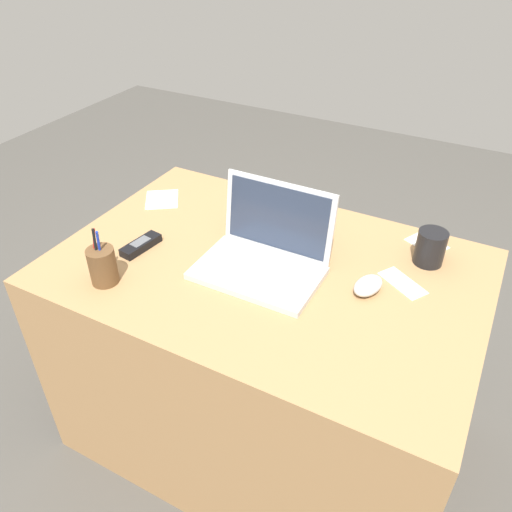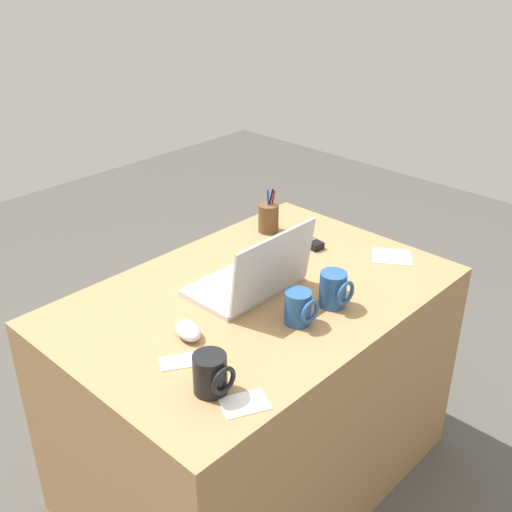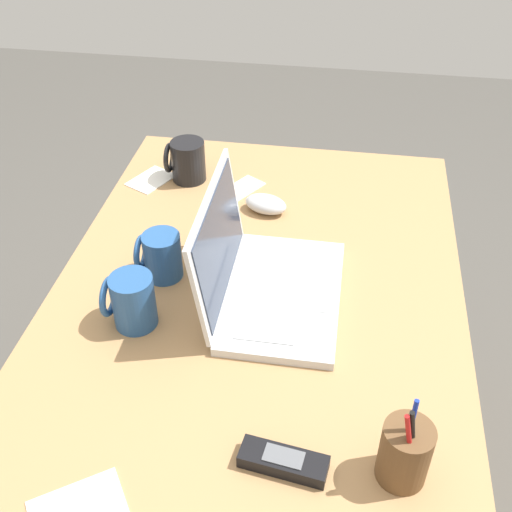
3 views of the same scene
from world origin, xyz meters
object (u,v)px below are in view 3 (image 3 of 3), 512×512
object	(u,v)px
coffee_mug_white	(131,301)
laptop	(263,278)
pen_holder	(405,453)
coffee_mug_spare	(161,256)
cordless_phone	(283,461)
computer_mouse	(266,204)
coffee_mug_tall	(187,161)

from	to	relation	value
coffee_mug_white	laptop	bearing A→B (deg)	-64.14
laptop	pen_holder	distance (m)	0.43
coffee_mug_spare	cordless_phone	distance (m)	0.50
laptop	pen_holder	xyz separation A→B (m)	(-0.35, -0.26, 0.01)
laptop	computer_mouse	distance (m)	0.29
computer_mouse	coffee_mug_tall	world-z (taller)	coffee_mug_tall
laptop	coffee_mug_white	distance (m)	0.25
computer_mouse	coffee_mug_spare	size ratio (longest dim) A/B	1.01
coffee_mug_white	pen_holder	distance (m)	0.54
coffee_mug_tall	pen_holder	xyz separation A→B (m)	(-0.75, -0.50, 0.00)
coffee_mug_tall	coffee_mug_spare	distance (m)	0.37
pen_holder	laptop	bearing A→B (deg)	36.10
cordless_phone	pen_holder	bearing A→B (deg)	-85.33
coffee_mug_tall	laptop	bearing A→B (deg)	-148.14
coffee_mug_white	coffee_mug_tall	xyz separation A→B (m)	(0.51, 0.02, -0.00)
laptop	pen_holder	bearing A→B (deg)	-143.90
laptop	pen_holder	world-z (taller)	laptop
laptop	coffee_mug_spare	world-z (taller)	laptop
cordless_phone	coffee_mug_white	bearing A→B (deg)	50.34
coffee_mug_spare	pen_holder	xyz separation A→B (m)	(-0.38, -0.47, 0.00)
computer_mouse	coffee_mug_tall	size ratio (longest dim) A/B	0.97
computer_mouse	cordless_phone	xyz separation A→B (m)	(-0.65, -0.12, -0.01)
coffee_mug_spare	coffee_mug_white	bearing A→B (deg)	174.11
laptop	computer_mouse	world-z (taller)	laptop
coffee_mug_spare	cordless_phone	xyz separation A→B (m)	(-0.40, -0.30, -0.04)
coffee_mug_tall	cordless_phone	bearing A→B (deg)	-156.38
computer_mouse	coffee_mug_spare	world-z (taller)	coffee_mug_spare
coffee_mug_tall	computer_mouse	bearing A→B (deg)	-117.51
cordless_phone	pen_holder	xyz separation A→B (m)	(0.01, -0.17, 0.04)
computer_mouse	coffee_mug_tall	bearing A→B (deg)	77.87
computer_mouse	coffee_mug_white	size ratio (longest dim) A/B	0.93
coffee_mug_white	cordless_phone	world-z (taller)	coffee_mug_white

